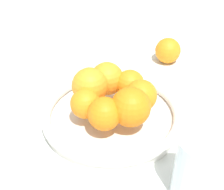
# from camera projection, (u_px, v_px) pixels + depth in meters

# --- Properties ---
(ground_plane) EXTENTS (4.00, 4.00, 0.00)m
(ground_plane) POSITION_uv_depth(u_px,v_px,m) (112.00, 120.00, 0.72)
(ground_plane) COLOR silver
(fruit_bowl) EXTENTS (0.32, 0.32, 0.04)m
(fruit_bowl) POSITION_uv_depth(u_px,v_px,m) (112.00, 114.00, 0.71)
(fruit_bowl) COLOR silver
(fruit_bowl) RESTS_ON ground_plane
(orange_pile) EXTENTS (0.19, 0.20, 0.08)m
(orange_pile) POSITION_uv_depth(u_px,v_px,m) (112.00, 94.00, 0.68)
(orange_pile) COLOR orange
(orange_pile) RESTS_ON fruit_bowl
(stray_orange) EXTENTS (0.07, 0.07, 0.07)m
(stray_orange) POSITION_uv_depth(u_px,v_px,m) (168.00, 51.00, 0.92)
(stray_orange) COLOR orange
(stray_orange) RESTS_ON ground_plane
(drinking_glass) EXTENTS (0.08, 0.08, 0.13)m
(drinking_glass) POSITION_uv_depth(u_px,v_px,m) (197.00, 168.00, 0.52)
(drinking_glass) COLOR silver
(drinking_glass) RESTS_ON ground_plane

